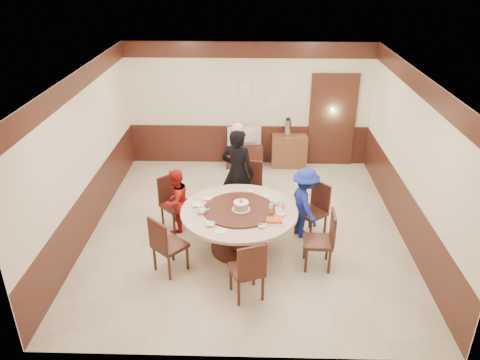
{
  "coord_description": "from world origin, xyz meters",
  "views": [
    {
      "loc": [
        0.09,
        -7.24,
        4.52
      ],
      "look_at": [
        -0.11,
        -0.26,
        1.1
      ],
      "focal_mm": 35.0,
      "sensor_mm": 36.0,
      "label": 1
    }
  ],
  "objects_px": {
    "person_standing": "(238,173)",
    "television": "(245,137)",
    "person_blue": "(305,203)",
    "thermos": "(288,128)",
    "person_red": "(176,201)",
    "side_cabinet": "(289,151)",
    "tv_stand": "(245,156)",
    "shrimp_platter": "(274,221)",
    "birthday_cake": "(241,206)",
    "banquet_table": "(239,222)"
  },
  "relations": [
    {
      "from": "tv_stand",
      "to": "side_cabinet",
      "type": "bearing_deg",
      "value": 1.67
    },
    {
      "from": "television",
      "to": "side_cabinet",
      "type": "relative_size",
      "value": 0.96
    },
    {
      "from": "television",
      "to": "side_cabinet",
      "type": "xyz_separation_m",
      "value": [
        1.03,
        0.03,
        -0.35
      ]
    },
    {
      "from": "banquet_table",
      "to": "tv_stand",
      "type": "distance_m",
      "value": 3.42
    },
    {
      "from": "television",
      "to": "thermos",
      "type": "xyz_separation_m",
      "value": [
        0.97,
        0.03,
        0.22
      ]
    },
    {
      "from": "person_standing",
      "to": "shrimp_platter",
      "type": "distance_m",
      "value": 1.65
    },
    {
      "from": "shrimp_platter",
      "to": "tv_stand",
      "type": "distance_m",
      "value": 3.85
    },
    {
      "from": "television",
      "to": "birthday_cake",
      "type": "bearing_deg",
      "value": 82.89
    },
    {
      "from": "shrimp_platter",
      "to": "television",
      "type": "xyz_separation_m",
      "value": [
        -0.53,
        3.78,
        -0.06
      ]
    },
    {
      "from": "banquet_table",
      "to": "television",
      "type": "xyz_separation_m",
      "value": [
        0.02,
        3.41,
        0.19
      ]
    },
    {
      "from": "tv_stand",
      "to": "side_cabinet",
      "type": "height_order",
      "value": "side_cabinet"
    },
    {
      "from": "banquet_table",
      "to": "person_standing",
      "type": "xyz_separation_m",
      "value": [
        -0.07,
        1.16,
        0.34
      ]
    },
    {
      "from": "television",
      "to": "person_standing",
      "type": "bearing_deg",
      "value": 80.56
    },
    {
      "from": "shrimp_platter",
      "to": "thermos",
      "type": "bearing_deg",
      "value": 83.41
    },
    {
      "from": "banquet_table",
      "to": "birthday_cake",
      "type": "xyz_separation_m",
      "value": [
        0.03,
        -0.03,
        0.32
      ]
    },
    {
      "from": "person_standing",
      "to": "person_blue",
      "type": "height_order",
      "value": "person_standing"
    },
    {
      "from": "person_standing",
      "to": "person_red",
      "type": "bearing_deg",
      "value": 49.34
    },
    {
      "from": "person_red",
      "to": "birthday_cake",
      "type": "height_order",
      "value": "person_red"
    },
    {
      "from": "person_standing",
      "to": "television",
      "type": "relative_size",
      "value": 2.26
    },
    {
      "from": "shrimp_platter",
      "to": "television",
      "type": "relative_size",
      "value": 0.39
    },
    {
      "from": "banquet_table",
      "to": "side_cabinet",
      "type": "relative_size",
      "value": 2.38
    },
    {
      "from": "banquet_table",
      "to": "television",
      "type": "bearing_deg",
      "value": 89.66
    },
    {
      "from": "banquet_table",
      "to": "person_red",
      "type": "height_order",
      "value": "person_red"
    },
    {
      "from": "banquet_table",
      "to": "person_blue",
      "type": "bearing_deg",
      "value": 22.68
    },
    {
      "from": "person_red",
      "to": "television",
      "type": "relative_size",
      "value": 1.53
    },
    {
      "from": "banquet_table",
      "to": "person_red",
      "type": "bearing_deg",
      "value": 152.7
    },
    {
      "from": "birthday_cake",
      "to": "thermos",
      "type": "distance_m",
      "value": 3.6
    },
    {
      "from": "birthday_cake",
      "to": "shrimp_platter",
      "type": "height_order",
      "value": "birthday_cake"
    },
    {
      "from": "person_red",
      "to": "side_cabinet",
      "type": "distance_m",
      "value": 3.6
    },
    {
      "from": "tv_stand",
      "to": "shrimp_platter",
      "type": "bearing_deg",
      "value": -81.97
    },
    {
      "from": "person_standing",
      "to": "television",
      "type": "distance_m",
      "value": 2.26
    },
    {
      "from": "side_cabinet",
      "to": "thermos",
      "type": "relative_size",
      "value": 2.11
    },
    {
      "from": "person_blue",
      "to": "tv_stand",
      "type": "bearing_deg",
      "value": 4.6
    },
    {
      "from": "banquet_table",
      "to": "birthday_cake",
      "type": "bearing_deg",
      "value": -40.5
    },
    {
      "from": "television",
      "to": "side_cabinet",
      "type": "bearing_deg",
      "value": 174.41
    },
    {
      "from": "birthday_cake",
      "to": "television",
      "type": "relative_size",
      "value": 0.39
    },
    {
      "from": "birthday_cake",
      "to": "tv_stand",
      "type": "xyz_separation_m",
      "value": [
        -0.01,
        3.44,
        -0.6
      ]
    },
    {
      "from": "person_blue",
      "to": "person_red",
      "type": "bearing_deg",
      "value": 71.25
    },
    {
      "from": "tv_stand",
      "to": "thermos",
      "type": "xyz_separation_m",
      "value": [
        0.97,
        0.03,
        0.69
      ]
    },
    {
      "from": "person_blue",
      "to": "thermos",
      "type": "relative_size",
      "value": 3.37
    },
    {
      "from": "tv_stand",
      "to": "thermos",
      "type": "relative_size",
      "value": 2.24
    },
    {
      "from": "tv_stand",
      "to": "person_blue",
      "type": "bearing_deg",
      "value": -69.69
    },
    {
      "from": "banquet_table",
      "to": "tv_stand",
      "type": "bearing_deg",
      "value": 89.66
    },
    {
      "from": "banquet_table",
      "to": "person_standing",
      "type": "distance_m",
      "value": 1.21
    },
    {
      "from": "tv_stand",
      "to": "television",
      "type": "height_order",
      "value": "television"
    },
    {
      "from": "person_red",
      "to": "thermos",
      "type": "relative_size",
      "value": 3.09
    },
    {
      "from": "birthday_cake",
      "to": "tv_stand",
      "type": "relative_size",
      "value": 0.35
    },
    {
      "from": "television",
      "to": "shrimp_platter",
      "type": "bearing_deg",
      "value": 90.78
    },
    {
      "from": "banquet_table",
      "to": "thermos",
      "type": "relative_size",
      "value": 5.0
    },
    {
      "from": "person_standing",
      "to": "shrimp_platter",
      "type": "bearing_deg",
      "value": 133.18
    }
  ]
}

